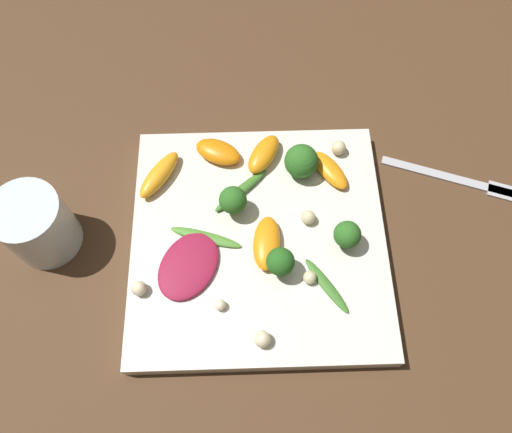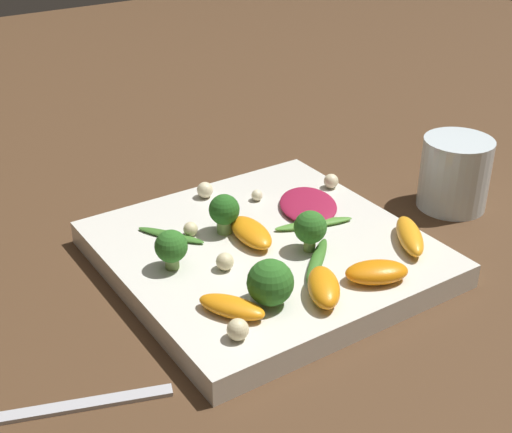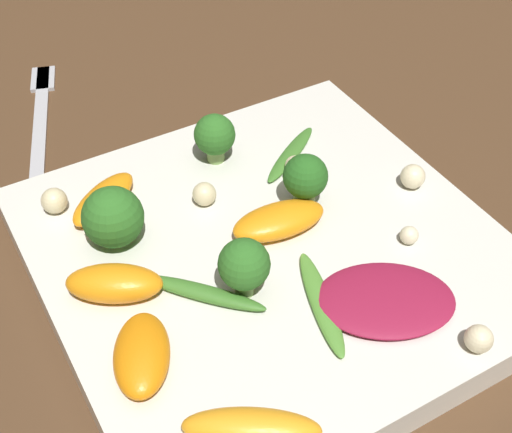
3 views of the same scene
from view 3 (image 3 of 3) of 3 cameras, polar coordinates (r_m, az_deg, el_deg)
name	(u,v)px [view 3 (image 3 of 3)]	position (r m, az deg, el deg)	size (l,w,h in m)	color
ground_plane	(270,269)	(0.48, 1.11, -4.24)	(2.40, 2.40, 0.00)	#4C331E
plate	(270,257)	(0.48, 1.13, -3.25)	(0.29, 0.29, 0.02)	silver
fork	(41,106)	(0.65, -16.83, 8.43)	(0.07, 0.17, 0.01)	#B2B2B7
radicchio_leaf_0	(385,300)	(0.44, 10.31, -6.56)	(0.10, 0.09, 0.01)	maroon
orange_segment_0	(252,429)	(0.37, -0.35, -16.60)	(0.07, 0.06, 0.02)	orange
orange_segment_1	(279,220)	(0.47, 1.83, -0.32)	(0.07, 0.04, 0.02)	orange
orange_segment_2	(104,199)	(0.50, -12.10, 1.38)	(0.06, 0.05, 0.01)	orange
orange_segment_3	(114,283)	(0.44, -11.27, -5.27)	(0.06, 0.05, 0.02)	orange
orange_segment_4	(142,355)	(0.40, -9.13, -10.86)	(0.05, 0.07, 0.02)	orange
broccoli_floret_0	(305,179)	(0.48, 3.96, 3.04)	(0.03, 0.03, 0.04)	#7A9E51
broccoli_floret_1	(113,217)	(0.46, -11.38, -0.07)	(0.04, 0.04, 0.04)	#7A9E51
broccoli_floret_2	(215,136)	(0.52, -3.32, 6.45)	(0.03, 0.03, 0.04)	#7A9E51
broccoli_floret_3	(244,265)	(0.42, -0.95, -3.93)	(0.03, 0.03, 0.04)	#84AD5B
arugula_sprig_0	(291,154)	(0.53, 2.79, 5.03)	(0.07, 0.05, 0.00)	#3D7528
arugula_sprig_1	(203,293)	(0.43, -4.26, -6.11)	(0.06, 0.07, 0.01)	#3D7528
arugula_sprig_2	(326,300)	(0.43, 5.59, -6.69)	(0.04, 0.08, 0.01)	#518E33
macadamia_nut_0	(204,194)	(0.49, -4.15, 1.81)	(0.02, 0.02, 0.02)	beige
macadamia_nut_1	(295,165)	(0.52, 3.13, 4.11)	(0.01, 0.01, 0.01)	beige
macadamia_nut_2	(409,235)	(0.47, 12.16, -1.47)	(0.01, 0.01, 0.01)	beige
macadamia_nut_3	(479,339)	(0.43, 17.39, -9.32)	(0.02, 0.02, 0.02)	beige
macadamia_nut_4	(411,175)	(0.52, 12.30, 3.27)	(0.02, 0.02, 0.02)	beige
macadamia_nut_5	(54,201)	(0.50, -15.84, 1.22)	(0.02, 0.02, 0.02)	beige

